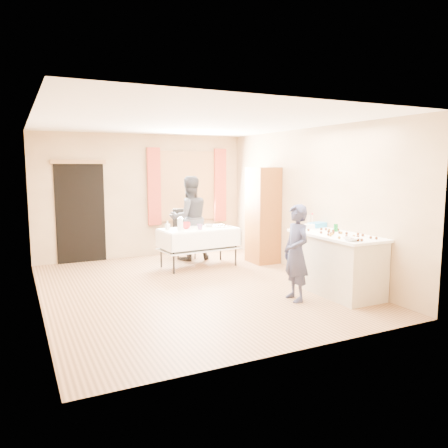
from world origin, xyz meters
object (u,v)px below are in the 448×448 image
cabinet (263,215)px  woman (190,218)px  party_table (199,244)px  chair (184,243)px  counter (336,263)px  girl (296,253)px

cabinet → woman: 1.51m
party_table → chair: size_ratio=1.49×
counter → chair: (-1.16, 3.46, -0.15)m
cabinet → woman: cabinet is taller
chair → woman: size_ratio=0.59×
chair → girl: (0.37, -3.53, 0.39)m
party_table → woman: bearing=79.0°
counter → party_table: bearing=115.7°
counter → cabinet: bearing=87.5°
chair → woman: 0.62m
counter → girl: size_ratio=1.12×
party_table → chair: (0.06, 0.93, -0.14)m
cabinet → counter: (-0.10, -2.33, -0.50)m
woman → chair: bearing=-83.1°
woman → party_table: bearing=86.6°
chair → counter: bearing=-62.5°
counter → girl: 0.83m
counter → party_table: size_ratio=1.02×
cabinet → chair: 1.81m
counter → party_table: 2.81m
counter → girl: bearing=-175.2°
party_table → woman: 0.79m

